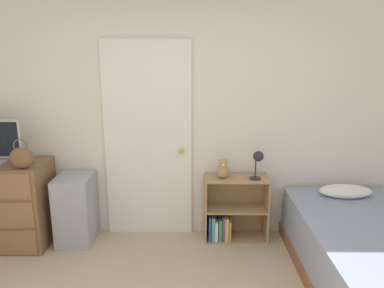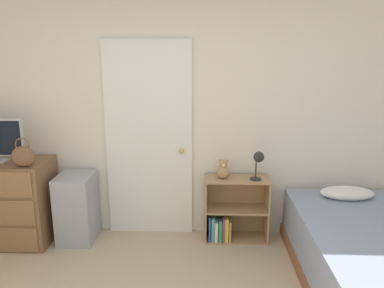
% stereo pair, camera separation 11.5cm
% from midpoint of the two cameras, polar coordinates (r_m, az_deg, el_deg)
% --- Properties ---
extents(wall_back, '(10.00, 0.06, 2.55)m').
position_cam_midpoint_polar(wall_back, '(3.97, -3.75, 3.83)').
color(wall_back, silver).
rests_on(wall_back, ground_plane).
extents(door_closed, '(0.92, 0.09, 2.09)m').
position_cam_midpoint_polar(door_closed, '(4.00, -7.50, 0.46)').
color(door_closed, white).
rests_on(door_closed, ground_plane).
extents(dresser, '(0.99, 0.55, 0.88)m').
position_cam_midpoint_polar(dresser, '(4.40, -27.84, -8.09)').
color(dresser, brown).
rests_on(dresser, ground_plane).
extents(handbag, '(0.23, 0.12, 0.29)m').
position_cam_midpoint_polar(handbag, '(3.93, -25.29, -1.89)').
color(handbag, brown).
rests_on(handbag, dresser).
extents(storage_bin, '(0.36, 0.43, 0.72)m').
position_cam_midpoint_polar(storage_bin, '(4.18, -18.04, -9.42)').
color(storage_bin, '#999EA8').
rests_on(storage_bin, ground_plane).
extents(bookshelf, '(0.66, 0.30, 0.69)m').
position_cam_midpoint_polar(bookshelf, '(4.09, 5.04, -10.56)').
color(bookshelf, tan).
rests_on(bookshelf, ground_plane).
extents(teddy_bear, '(0.13, 0.13, 0.21)m').
position_cam_midpoint_polar(teddy_bear, '(3.90, 3.89, -3.94)').
color(teddy_bear, tan).
rests_on(teddy_bear, bookshelf).
extents(desk_lamp, '(0.14, 0.13, 0.30)m').
position_cam_midpoint_polar(desk_lamp, '(3.86, 9.18, -2.30)').
color(desk_lamp, '#262628').
rests_on(desk_lamp, bookshelf).
extents(bed, '(1.17, 1.95, 0.65)m').
position_cam_midpoint_polar(bed, '(3.66, 25.06, -15.14)').
color(bed, brown).
rests_on(bed, ground_plane).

